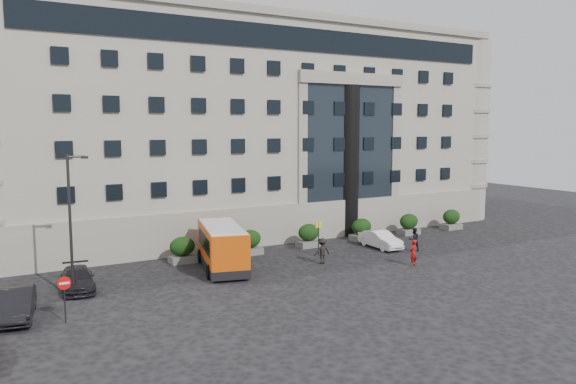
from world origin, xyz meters
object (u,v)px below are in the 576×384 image
object	(u,v)px
hedge_b	(250,242)
pedestrian_b	(414,239)
hedge_e	(409,224)
street_lamp	(71,220)
parked_car_b	(16,304)
hedge_c	(309,235)
minibus	(222,245)
parked_car_c	(78,279)
white_taxi	(380,239)
hedge_f	(451,219)
hedge_a	(182,250)
bus_stop_sign	(319,232)
no_entry_sign	(64,290)
hedge_d	(362,229)
pedestrian_a	(413,253)
pedestrian_c	(322,251)

from	to	relation	value
hedge_b	pedestrian_b	bearing A→B (deg)	-24.83
hedge_e	street_lamp	bearing A→B (deg)	-170.52
pedestrian_b	parked_car_b	bearing A→B (deg)	10.27
hedge_c	minibus	size ratio (longest dim) A/B	0.25
parked_car_c	white_taxi	distance (m)	22.57
hedge_f	parked_car_c	size ratio (longest dim) A/B	0.42
hedge_c	white_taxi	size ratio (longest dim) A/B	0.44
hedge_a	bus_stop_sign	bearing A→B (deg)	-16.42
street_lamp	no_entry_sign	xyz separation A→B (m)	(-1.06, -4.04, -2.72)
bus_stop_sign	pedestrian_b	bearing A→B (deg)	-19.20
hedge_c	hedge_d	distance (m)	5.20
hedge_b	bus_stop_sign	size ratio (longest dim) A/B	0.73
hedge_c	parked_car_c	world-z (taller)	hedge_c
white_taxi	parked_car_b	bearing A→B (deg)	-170.02
street_lamp	pedestrian_a	world-z (taller)	street_lamp
pedestrian_a	no_entry_sign	bearing A→B (deg)	-15.42
hedge_a	hedge_e	distance (m)	20.80
hedge_c	minibus	xyz separation A→B (m)	(-8.68, -3.01, 0.69)
bus_stop_sign	parked_car_b	xyz separation A→B (m)	(-20.50, -4.15, -0.99)
hedge_b	pedestrian_c	world-z (taller)	hedge_b
hedge_a	white_taxi	distance (m)	15.39
hedge_b	hedge_d	xyz separation A→B (m)	(10.40, 0.00, 0.00)
street_lamp	bus_stop_sign	size ratio (longest dim) A/B	3.17
hedge_f	minibus	world-z (taller)	minibus
hedge_d	pedestrian_b	bearing A→B (deg)	-79.46
hedge_b	hedge_c	bearing A→B (deg)	0.00
hedge_d	pedestrian_c	size ratio (longest dim) A/B	1.02
no_entry_sign	white_taxi	size ratio (longest dim) A/B	0.56
no_entry_sign	pedestrian_b	distance (m)	25.84
street_lamp	bus_stop_sign	world-z (taller)	street_lamp
hedge_b	hedge_c	size ratio (longest dim) A/B	1.00
hedge_e	bus_stop_sign	xyz separation A→B (m)	(-11.30, -2.80, 0.80)
minibus	parked_car_b	xyz separation A→B (m)	(-12.72, -3.93, -0.88)
bus_stop_sign	pedestrian_b	distance (m)	7.54
bus_stop_sign	white_taxi	bearing A→B (deg)	-3.29
white_taxi	pedestrian_a	xyz separation A→B (m)	(-1.68, -5.56, 0.23)
hedge_a	white_taxi	size ratio (longest dim) A/B	0.44
hedge_d	pedestrian_a	world-z (taller)	hedge_d
hedge_e	hedge_f	size ratio (longest dim) A/B	1.00
hedge_c	hedge_d	world-z (taller)	same
bus_stop_sign	hedge_e	bearing A→B (deg)	13.92
minibus	white_taxi	world-z (taller)	minibus
hedge_d	parked_car_c	world-z (taller)	hedge_d
hedge_b	no_entry_sign	bearing A→B (deg)	-148.10
street_lamp	minibus	size ratio (longest dim) A/B	1.08
hedge_a	minibus	world-z (taller)	minibus
parked_car_c	bus_stop_sign	bearing A→B (deg)	7.67
hedge_d	parked_car_c	bearing A→B (deg)	-172.08
no_entry_sign	pedestrian_b	size ratio (longest dim) A/B	1.28
pedestrian_a	bus_stop_sign	bearing A→B (deg)	-72.32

